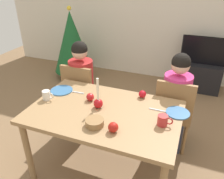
# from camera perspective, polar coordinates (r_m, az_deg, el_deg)

# --- Properties ---
(ground_plane) EXTENTS (7.68, 7.68, 0.00)m
(ground_plane) POSITION_cam_1_polar(r_m,az_deg,el_deg) (2.62, -1.67, -19.05)
(ground_plane) COLOR brown
(back_wall) EXTENTS (6.40, 0.10, 2.60)m
(back_wall) POSITION_cam_1_polar(r_m,az_deg,el_deg) (4.33, 12.22, 19.42)
(back_wall) COLOR beige
(back_wall) RESTS_ON ground
(dining_table) EXTENTS (1.40, 0.90, 0.75)m
(dining_table) POSITION_cam_1_polar(r_m,az_deg,el_deg) (2.18, -1.91, -7.06)
(dining_table) COLOR #99754C
(dining_table) RESTS_ON ground
(chair_left) EXTENTS (0.40, 0.40, 0.90)m
(chair_left) POSITION_cam_1_polar(r_m,az_deg,el_deg) (2.94, -7.73, -0.70)
(chair_left) COLOR olive
(chair_left) RESTS_ON ground
(chair_right) EXTENTS (0.40, 0.40, 0.90)m
(chair_right) POSITION_cam_1_polar(r_m,az_deg,el_deg) (2.65, 15.18, -5.09)
(chair_right) COLOR olive
(chair_right) RESTS_ON ground
(person_left_child) EXTENTS (0.30, 0.30, 1.17)m
(person_left_child) POSITION_cam_1_polar(r_m,az_deg,el_deg) (2.94, -7.51, 0.57)
(person_left_child) COLOR #33384C
(person_left_child) RESTS_ON ground
(person_right_child) EXTENTS (0.30, 0.30, 1.17)m
(person_right_child) POSITION_cam_1_polar(r_m,az_deg,el_deg) (2.65, 15.43, -3.68)
(person_right_child) COLOR #33384C
(person_right_child) RESTS_ON ground
(tv_stand) EXTENTS (0.64, 0.40, 0.48)m
(tv_stand) POSITION_cam_1_polar(r_m,az_deg,el_deg) (4.28, 21.36, 3.05)
(tv_stand) COLOR black
(tv_stand) RESTS_ON ground
(tv) EXTENTS (0.79, 0.05, 0.46)m
(tv) POSITION_cam_1_polar(r_m,az_deg,el_deg) (4.12, 22.51, 8.98)
(tv) COLOR black
(tv) RESTS_ON tv_stand
(christmas_tree) EXTENTS (0.72, 0.72, 1.34)m
(christmas_tree) POSITION_cam_1_polar(r_m,az_deg,el_deg) (4.39, -10.04, 11.67)
(christmas_tree) COLOR brown
(christmas_tree) RESTS_ON ground
(candle_centerpiece) EXTENTS (0.09, 0.09, 0.31)m
(candle_centerpiece) POSITION_cam_1_polar(r_m,az_deg,el_deg) (2.14, -3.49, -3.06)
(candle_centerpiece) COLOR red
(candle_centerpiece) RESTS_ON dining_table
(plate_left) EXTENTS (0.24, 0.24, 0.01)m
(plate_left) POSITION_cam_1_polar(r_m,az_deg,el_deg) (2.51, -12.52, -0.20)
(plate_left) COLOR teal
(plate_left) RESTS_ON dining_table
(plate_right) EXTENTS (0.22, 0.22, 0.01)m
(plate_right) POSITION_cam_1_polar(r_m,az_deg,el_deg) (2.17, 16.16, -5.63)
(plate_right) COLOR teal
(plate_right) RESTS_ON dining_table
(mug_left) EXTENTS (0.12, 0.08, 0.10)m
(mug_left) POSITION_cam_1_polar(r_m,az_deg,el_deg) (2.36, -16.05, -1.37)
(mug_left) COLOR silver
(mug_left) RESTS_ON dining_table
(mug_right) EXTENTS (0.13, 0.09, 0.09)m
(mug_right) POSITION_cam_1_polar(r_m,az_deg,el_deg) (1.96, 12.65, -7.54)
(mug_right) COLOR #B72D2D
(mug_right) RESTS_ON dining_table
(fork_left) EXTENTS (0.18, 0.02, 0.01)m
(fork_left) POSITION_cam_1_polar(r_m,az_deg,el_deg) (2.45, -8.98, -0.65)
(fork_left) COLOR silver
(fork_left) RESTS_ON dining_table
(fork_right) EXTENTS (0.18, 0.02, 0.01)m
(fork_right) POSITION_cam_1_polar(r_m,az_deg,el_deg) (2.16, 11.62, -5.12)
(fork_right) COLOR silver
(fork_right) RESTS_ON dining_table
(bowl_walnuts) EXTENTS (0.16, 0.16, 0.06)m
(bowl_walnuts) POSITION_cam_1_polar(r_m,az_deg,el_deg) (1.93, -4.39, -8.24)
(bowl_walnuts) COLOR olive
(bowl_walnuts) RESTS_ON dining_table
(apple_near_candle) EXTENTS (0.09, 0.09, 0.09)m
(apple_near_candle) POSITION_cam_1_polar(r_m,az_deg,el_deg) (1.85, 0.31, -9.43)
(apple_near_candle) COLOR #B41C14
(apple_near_candle) RESTS_ON dining_table
(apple_by_left_plate) EXTENTS (0.08, 0.08, 0.08)m
(apple_by_left_plate) POSITION_cam_1_polar(r_m,az_deg,el_deg) (2.27, -5.49, -1.89)
(apple_by_left_plate) COLOR red
(apple_by_left_plate) RESTS_ON dining_table
(apple_by_right_mug) EXTENTS (0.08, 0.08, 0.08)m
(apple_by_right_mug) POSITION_cam_1_polar(r_m,az_deg,el_deg) (2.33, 7.63, -1.14)
(apple_by_right_mug) COLOR red
(apple_by_right_mug) RESTS_ON dining_table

